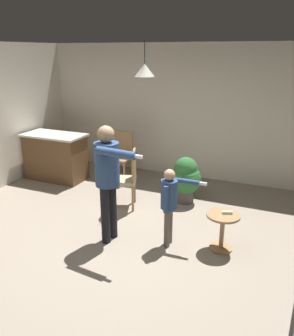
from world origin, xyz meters
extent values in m
plane|color=gray|center=(0.00, 0.00, 0.00)|extent=(7.68, 7.68, 0.00)
cube|color=silver|center=(0.00, 3.20, 1.35)|extent=(6.40, 0.10, 2.70)
cube|color=brown|center=(-2.45, 1.91, 0.45)|extent=(1.20, 0.60, 0.91)
cube|color=beige|center=(-2.45, 1.91, 0.93)|extent=(1.26, 0.66, 0.04)
cylinder|color=#99754C|center=(1.26, 0.57, 0.51)|extent=(0.44, 0.44, 0.03)
cylinder|color=#99754C|center=(1.26, 0.57, 0.24)|extent=(0.06, 0.06, 0.49)
cylinder|color=#99754C|center=(1.26, 0.57, 0.01)|extent=(0.31, 0.31, 0.03)
cylinder|color=black|center=(-0.23, 0.28, 0.41)|extent=(0.12, 0.12, 0.83)
cylinder|color=black|center=(-0.25, 0.11, 0.41)|extent=(0.12, 0.12, 0.83)
cylinder|color=navy|center=(-0.24, 0.20, 1.12)|extent=(0.33, 0.33, 0.59)
sphere|color=#9E7556|center=(-0.24, 0.20, 1.53)|extent=(0.22, 0.22, 0.22)
cylinder|color=navy|center=(-0.22, 0.39, 1.09)|extent=(0.10, 0.10, 0.55)
cylinder|color=navy|center=(0.01, -0.02, 1.37)|extent=(0.56, 0.15, 0.10)
cube|color=white|center=(0.32, -0.05, 1.37)|extent=(0.13, 0.05, 0.04)
cylinder|color=#60564C|center=(0.56, 0.45, 0.28)|extent=(0.08, 0.08, 0.56)
cylinder|color=#60564C|center=(0.56, 0.34, 0.28)|extent=(0.08, 0.08, 0.56)
cylinder|color=navy|center=(0.56, 0.40, 0.75)|extent=(0.22, 0.22, 0.39)
sphere|color=tan|center=(0.56, 0.40, 1.02)|extent=(0.15, 0.15, 0.15)
cylinder|color=navy|center=(0.74, 0.53, 0.92)|extent=(0.37, 0.07, 0.06)
cube|color=white|center=(0.96, 0.53, 0.92)|extent=(0.13, 0.04, 0.04)
cylinder|color=navy|center=(0.56, 0.27, 0.73)|extent=(0.06, 0.06, 0.37)
cylinder|color=#99754C|center=(-0.33, 1.13, 0.23)|extent=(0.04, 0.04, 0.45)
cylinder|color=#99754C|center=(-0.45, 1.47, 0.23)|extent=(0.04, 0.04, 0.45)
cylinder|color=#99754C|center=(-0.67, 1.01, 0.23)|extent=(0.04, 0.04, 0.45)
cylinder|color=#99754C|center=(-0.79, 1.35, 0.23)|extent=(0.04, 0.04, 0.45)
cube|color=tan|center=(-0.56, 1.24, 0.47)|extent=(0.54, 0.54, 0.05)
cube|color=#99754C|center=(-0.38, 1.31, 0.75)|extent=(0.17, 0.37, 0.50)
cylinder|color=#99754C|center=(-0.99, 2.48, 0.23)|extent=(0.04, 0.04, 0.45)
cylinder|color=#99754C|center=(-1.35, 2.48, 0.23)|extent=(0.04, 0.04, 0.45)
cylinder|color=#99754C|center=(-0.99, 2.12, 0.23)|extent=(0.04, 0.04, 0.45)
cylinder|color=#99754C|center=(-1.35, 2.12, 0.23)|extent=(0.04, 0.04, 0.45)
cube|color=#7F664C|center=(-1.17, 2.30, 0.47)|extent=(0.42, 0.42, 0.05)
cube|color=#99754C|center=(-1.17, 2.49, 0.75)|extent=(0.38, 0.04, 0.50)
cylinder|color=#4C4742|center=(0.35, 1.84, 0.12)|extent=(0.31, 0.31, 0.25)
sphere|color=#2D6B33|center=(0.35, 1.84, 0.43)|extent=(0.54, 0.54, 0.54)
sphere|color=#2D6B33|center=(0.35, 1.84, 0.62)|extent=(0.40, 0.40, 0.40)
cube|color=white|center=(1.30, 0.60, 0.54)|extent=(0.13, 0.08, 0.04)
cone|color=silver|center=(-0.32, 1.62, 2.25)|extent=(0.32, 0.32, 0.20)
cylinder|color=black|center=(-0.32, 1.62, 2.52)|extent=(0.01, 0.01, 0.36)
camera|label=1|loc=(1.92, -3.51, 2.54)|focal=36.47mm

